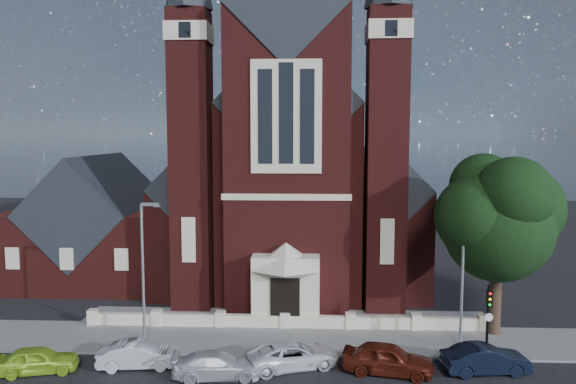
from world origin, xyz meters
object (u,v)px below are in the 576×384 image
object	(u,v)px
street_lamp_left	(144,264)
car_dark_red	(388,359)
church	(294,176)
street_lamp_right	(464,267)
car_silver_b	(217,365)
traffic_signal	(488,311)
car_silver_a	(139,355)
car_white_suv	(293,355)
car_lime_van	(38,360)
street_tree	(502,220)
car_navy	(486,359)
parish_hall	(98,230)

from	to	relation	value
street_lamp_left	car_dark_red	distance (m)	14.39
church	street_lamp_right	size ratio (longest dim) A/B	4.31
car_silver_b	street_lamp_right	bearing A→B (deg)	-77.14
traffic_signal	car_silver_a	distance (m)	18.43
car_silver_b	car_dark_red	size ratio (longest dim) A/B	0.96
car_silver_a	car_white_suv	xyz separation A→B (m)	(7.89, 0.37, -0.02)
car_lime_van	car_white_suv	xyz separation A→B (m)	(12.76, 1.22, -0.01)
street_tree	traffic_signal	distance (m)	5.70
car_dark_red	car_navy	size ratio (longest dim) A/B	1.05
street_tree	street_lamp_left	world-z (taller)	street_tree
street_lamp_right	car_dark_red	world-z (taller)	street_lamp_right
church	car_navy	size ratio (longest dim) A/B	8.05
church	car_white_suv	size ratio (longest dim) A/B	7.35
parish_hall	car_silver_a	bearing A→B (deg)	-63.45
street_lamp_right	traffic_signal	size ratio (longest dim) A/B	2.02
street_lamp_left	car_lime_van	world-z (taller)	street_lamp_left
parish_hall	car_silver_a	distance (m)	19.94
street_lamp_right	car_dark_red	distance (m)	7.08
church	traffic_signal	xyz separation A→B (m)	(11.00, -20.52, -5.60)
church	traffic_signal	distance (m)	23.94
street_lamp_right	car_silver_b	distance (m)	14.43
parish_hall	car_silver_b	distance (m)	22.92
church	car_navy	world-z (taller)	church
car_silver_a	car_navy	size ratio (longest dim) A/B	0.95
car_white_suv	car_lime_van	bearing A→B (deg)	75.55
church	street_tree	xyz separation A→B (m)	(12.60, -17.23, -1.23)
street_tree	car_silver_b	size ratio (longest dim) A/B	2.45
street_lamp_left	traffic_signal	bearing A→B (deg)	-4.76
car_dark_red	street_lamp_right	bearing A→B (deg)	-38.95
street_lamp_right	car_lime_van	bearing A→B (deg)	-168.69
parish_hall	car_white_suv	xyz separation A→B (m)	(16.67, -17.21, -3.35)
car_lime_van	car_silver_b	size ratio (longest dim) A/B	0.90
street_lamp_right	car_navy	distance (m)	5.21
car_lime_van	car_silver_b	distance (m)	9.09
street_tree	traffic_signal	bearing A→B (deg)	-115.95
street_tree	car_navy	world-z (taller)	street_tree
church	car_lime_van	size ratio (longest dim) A/B	8.92
car_dark_red	street_lamp_left	bearing A→B (deg)	86.67
car_lime_van	car_navy	size ratio (longest dim) A/B	0.90
street_tree	street_lamp_right	distance (m)	3.84
street_tree	street_lamp_right	world-z (taller)	street_tree
street_lamp_right	car_lime_van	world-z (taller)	street_lamp_right
car_silver_a	car_dark_red	distance (m)	12.67
car_white_suv	parish_hall	bearing A→B (deg)	24.17
church	car_silver_a	bearing A→B (deg)	-107.76
street_tree	car_silver_b	xyz separation A→B (m)	(-15.60, -6.28, -6.33)
church	parish_hall	bearing A→B (deg)	-162.84
street_lamp_left	car_white_suv	bearing A→B (deg)	-20.53
parish_hall	traffic_signal	size ratio (longest dim) A/B	3.05
car_lime_van	car_silver_a	size ratio (longest dim) A/B	0.95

